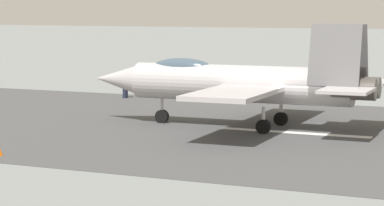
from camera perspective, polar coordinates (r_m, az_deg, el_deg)
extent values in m
plane|color=gray|center=(42.77, 7.48, -2.11)|extent=(400.00, 400.00, 0.00)
cube|color=#464647|center=(42.76, 7.48, -2.10)|extent=(240.00, 26.00, 0.02)
cube|color=white|center=(42.83, 7.16, -2.06)|extent=(8.00, 0.70, 0.00)
cylinder|color=#B3AEB1|center=(44.14, 3.41, 1.35)|extent=(12.19, 2.32, 2.00)
cone|color=#B3AEB1|center=(47.10, -5.22, 1.67)|extent=(2.85, 1.77, 1.70)
ellipsoid|color=#3F5160|center=(45.31, -0.69, 2.45)|extent=(3.63, 1.19, 1.10)
cylinder|color=#47423D|center=(41.99, 11.22, 0.96)|extent=(2.23, 1.16, 1.10)
cylinder|color=#47423D|center=(43.07, 11.51, 1.09)|extent=(2.23, 1.16, 1.10)
cube|color=#B3AEB1|center=(40.02, 2.86, 0.65)|extent=(3.56, 6.19, 0.24)
cube|color=#B3AEB1|center=(47.70, 6.14, 1.60)|extent=(3.56, 6.19, 0.24)
cube|color=#B3AEB1|center=(40.18, 10.70, 0.86)|extent=(2.47, 2.86, 0.16)
cube|color=#B3AEB1|center=(44.87, 11.96, 1.43)|extent=(2.47, 2.86, 0.16)
cube|color=slate|center=(41.71, 9.92, 3.29)|extent=(2.62, 1.01, 3.14)
cube|color=slate|center=(43.46, 10.44, 3.41)|extent=(2.62, 1.01, 3.14)
cylinder|color=silver|center=(46.06, -2.11, -0.55)|extent=(0.18, 0.18, 1.40)
cylinder|color=black|center=(46.10, -2.10, -0.94)|extent=(0.77, 0.32, 0.76)
cylinder|color=silver|center=(42.27, 4.99, -1.22)|extent=(0.18, 0.18, 1.40)
cylinder|color=black|center=(42.31, 4.99, -1.65)|extent=(0.77, 0.32, 0.76)
cylinder|color=silver|center=(45.31, 6.21, -0.70)|extent=(0.18, 0.18, 1.40)
cylinder|color=black|center=(45.35, 6.20, -1.10)|extent=(0.77, 0.32, 0.76)
cube|color=#1E2338|center=(58.78, -4.67, 0.78)|extent=(0.24, 0.36, 0.91)
cube|color=orange|center=(58.72, -4.67, 1.43)|extent=(0.52, 0.49, 0.62)
sphere|color=tan|center=(58.67, -4.68, 1.89)|extent=(0.22, 0.22, 0.22)
cylinder|color=orange|center=(58.77, -4.39, 1.40)|extent=(0.10, 0.10, 0.58)
cylinder|color=orange|center=(58.67, -4.96, 1.39)|extent=(0.10, 0.10, 0.58)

